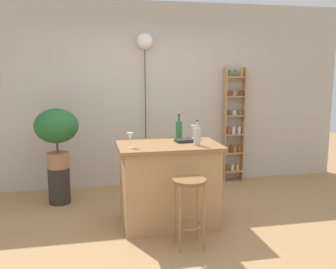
{
  "coord_description": "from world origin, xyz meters",
  "views": [
    {
      "loc": [
        -0.87,
        -3.86,
        1.78
      ],
      "look_at": [
        0.05,
        0.55,
        1.02
      ],
      "focal_mm": 40.46,
      "sensor_mm": 36.0,
      "label": 1
    }
  ],
  "objects_px": {
    "bar_stool": "(189,197)",
    "plant_stool": "(59,185)",
    "wine_glass_center": "(193,129)",
    "pendant_globe_light": "(145,43)",
    "bottle_soda_blue": "(179,129)",
    "cookbook": "(185,141)",
    "spice_shelf": "(234,125)",
    "potted_plant": "(56,130)",
    "bottle_sauce_amber": "(197,136)",
    "wine_glass_left": "(130,137)"
  },
  "relations": [
    {
      "from": "bar_stool",
      "to": "bottle_sauce_amber",
      "type": "height_order",
      "value": "bottle_sauce_amber"
    },
    {
      "from": "spice_shelf",
      "to": "potted_plant",
      "type": "bearing_deg",
      "value": -168.67
    },
    {
      "from": "plant_stool",
      "to": "bottle_sauce_amber",
      "type": "distance_m",
      "value": 2.12
    },
    {
      "from": "spice_shelf",
      "to": "cookbook",
      "type": "xyz_separation_m",
      "value": [
        -1.18,
        -1.45,
        0.06
      ]
    },
    {
      "from": "potted_plant",
      "to": "bottle_sauce_amber",
      "type": "xyz_separation_m",
      "value": [
        1.6,
        -1.13,
        0.05
      ]
    },
    {
      "from": "spice_shelf",
      "to": "bottle_soda_blue",
      "type": "bearing_deg",
      "value": -134.61
    },
    {
      "from": "plant_stool",
      "to": "pendant_globe_light",
      "type": "xyz_separation_m",
      "value": [
        1.27,
        0.57,
        1.94
      ]
    },
    {
      "from": "bottle_sauce_amber",
      "to": "bottle_soda_blue",
      "type": "relative_size",
      "value": 0.94
    },
    {
      "from": "bottle_soda_blue",
      "to": "pendant_globe_light",
      "type": "height_order",
      "value": "pendant_globe_light"
    },
    {
      "from": "bottle_sauce_amber",
      "to": "wine_glass_center",
      "type": "distance_m",
      "value": 0.44
    },
    {
      "from": "plant_stool",
      "to": "bottle_sauce_amber",
      "type": "bearing_deg",
      "value": -35.25
    },
    {
      "from": "spice_shelf",
      "to": "wine_glass_left",
      "type": "relative_size",
      "value": 11.16
    },
    {
      "from": "plant_stool",
      "to": "cookbook",
      "type": "height_order",
      "value": "cookbook"
    },
    {
      "from": "potted_plant",
      "to": "wine_glass_left",
      "type": "height_order",
      "value": "potted_plant"
    },
    {
      "from": "pendant_globe_light",
      "to": "bar_stool",
      "type": "bearing_deg",
      "value": -86.98
    },
    {
      "from": "bar_stool",
      "to": "wine_glass_left",
      "type": "relative_size",
      "value": 4.34
    },
    {
      "from": "wine_glass_left",
      "to": "wine_glass_center",
      "type": "bearing_deg",
      "value": 26.19
    },
    {
      "from": "wine_glass_center",
      "to": "bottle_sauce_amber",
      "type": "bearing_deg",
      "value": -99.86
    },
    {
      "from": "wine_glass_center",
      "to": "spice_shelf",
      "type": "bearing_deg",
      "value": 50.35
    },
    {
      "from": "bottle_sauce_amber",
      "to": "wine_glass_center",
      "type": "height_order",
      "value": "bottle_sauce_amber"
    },
    {
      "from": "cookbook",
      "to": "wine_glass_left",
      "type": "bearing_deg",
      "value": -171.72
    },
    {
      "from": "spice_shelf",
      "to": "wine_glass_left",
      "type": "height_order",
      "value": "spice_shelf"
    },
    {
      "from": "spice_shelf",
      "to": "bottle_soda_blue",
      "type": "relative_size",
      "value": 6.07
    },
    {
      "from": "spice_shelf",
      "to": "plant_stool",
      "type": "distance_m",
      "value": 2.83
    },
    {
      "from": "plant_stool",
      "to": "bottle_sauce_amber",
      "type": "height_order",
      "value": "bottle_sauce_amber"
    },
    {
      "from": "bar_stool",
      "to": "potted_plant",
      "type": "relative_size",
      "value": 0.89
    },
    {
      "from": "spice_shelf",
      "to": "wine_glass_center",
      "type": "relative_size",
      "value": 11.16
    },
    {
      "from": "bar_stool",
      "to": "spice_shelf",
      "type": "distance_m",
      "value": 2.54
    },
    {
      "from": "bottle_sauce_amber",
      "to": "wine_glass_left",
      "type": "relative_size",
      "value": 1.73
    },
    {
      "from": "bottle_sauce_amber",
      "to": "pendant_globe_light",
      "type": "xyz_separation_m",
      "value": [
        -0.33,
        1.7,
        1.13
      ]
    },
    {
      "from": "bar_stool",
      "to": "spice_shelf",
      "type": "bearing_deg",
      "value": 58.58
    },
    {
      "from": "spice_shelf",
      "to": "bottle_soda_blue",
      "type": "height_order",
      "value": "spice_shelf"
    },
    {
      "from": "bottle_soda_blue",
      "to": "cookbook",
      "type": "height_order",
      "value": "bottle_soda_blue"
    },
    {
      "from": "potted_plant",
      "to": "cookbook",
      "type": "height_order",
      "value": "potted_plant"
    },
    {
      "from": "spice_shelf",
      "to": "wine_glass_center",
      "type": "height_order",
      "value": "spice_shelf"
    },
    {
      "from": "bar_stool",
      "to": "bottle_soda_blue",
      "type": "bearing_deg",
      "value": 83.04
    },
    {
      "from": "wine_glass_left",
      "to": "pendant_globe_light",
      "type": "bearing_deg",
      "value": 75.95
    },
    {
      "from": "spice_shelf",
      "to": "cookbook",
      "type": "distance_m",
      "value": 1.88
    },
    {
      "from": "bar_stool",
      "to": "wine_glass_center",
      "type": "height_order",
      "value": "wine_glass_center"
    },
    {
      "from": "bar_stool",
      "to": "plant_stool",
      "type": "height_order",
      "value": "bar_stool"
    },
    {
      "from": "bottle_soda_blue",
      "to": "cookbook",
      "type": "xyz_separation_m",
      "value": [
        0.01,
        -0.24,
        -0.1
      ]
    },
    {
      "from": "bar_stool",
      "to": "bottle_sauce_amber",
      "type": "relative_size",
      "value": 2.52
    },
    {
      "from": "wine_glass_center",
      "to": "pendant_globe_light",
      "type": "relative_size",
      "value": 0.07
    },
    {
      "from": "potted_plant",
      "to": "bottle_soda_blue",
      "type": "xyz_separation_m",
      "value": [
        1.5,
        -0.67,
        0.06
      ]
    },
    {
      "from": "plant_stool",
      "to": "potted_plant",
      "type": "relative_size",
      "value": 0.61
    },
    {
      "from": "spice_shelf",
      "to": "wine_glass_center",
      "type": "bearing_deg",
      "value": -129.65
    },
    {
      "from": "bar_stool",
      "to": "potted_plant",
      "type": "distance_m",
      "value": 2.17
    },
    {
      "from": "spice_shelf",
      "to": "wine_glass_left",
      "type": "distance_m",
      "value": 2.47
    },
    {
      "from": "spice_shelf",
      "to": "bottle_sauce_amber",
      "type": "height_order",
      "value": "spice_shelf"
    },
    {
      "from": "plant_stool",
      "to": "wine_glass_left",
      "type": "distance_m",
      "value": 1.62
    }
  ]
}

